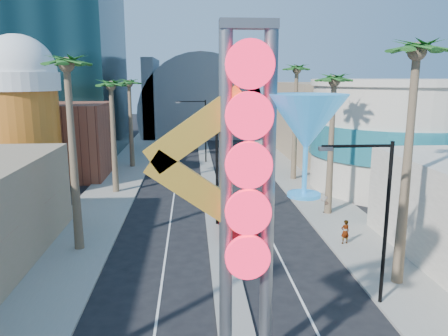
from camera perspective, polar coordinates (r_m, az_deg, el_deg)
sidewalk_west at (r=47.60m, az=-13.51°, el=-1.53°), size 5.00×100.00×0.15m
sidewalk_east at (r=48.31m, az=9.33°, el=-1.16°), size 5.00×100.00×0.15m
median at (r=49.93m, az=-2.14°, el=-0.59°), size 1.60×84.00×0.15m
brick_filler_west at (r=51.21m, az=-20.40°, el=3.45°), size 10.00×10.00×8.00m
filler_east at (r=61.63m, az=12.57°, el=6.15°), size 10.00×20.00×10.00m
beer_mug at (r=43.57m, az=-24.91°, el=6.84°), size 7.00×7.00×14.50m
turquoise_building at (r=45.62m, az=21.50°, el=4.00°), size 16.60×16.60×10.60m
canopy at (r=83.00m, az=-3.07°, el=7.34°), size 22.00×16.00×22.00m
neon_sign at (r=14.37m, az=6.29°, el=-2.43°), size 6.53×2.60×12.55m
streetlight_0 at (r=31.38m, az=0.05°, el=0.92°), size 3.79×0.25×8.00m
streetlight_1 at (r=55.06m, az=-2.99°, el=5.64°), size 3.79×0.25×8.00m
streetlight_2 at (r=21.43m, az=19.39°, el=-5.11°), size 3.45×0.25×8.00m
palm_1 at (r=27.68m, az=-19.79°, el=11.16°), size 2.40×2.40×12.70m
palm_2 at (r=41.38m, az=-14.54°, el=9.62°), size 2.40×2.40×11.20m
palm_3 at (r=53.23m, az=-12.28°, el=10.14°), size 2.40×2.40×11.20m
palm_5 at (r=23.37m, az=23.75°, el=11.95°), size 2.40×2.40×13.20m
palm_6 at (r=34.47m, az=14.17°, el=10.01°), size 2.40×2.40×11.70m
palm_7 at (r=46.01m, az=9.46°, el=11.70°), size 2.40×2.40×12.70m
red_pickup at (r=30.71m, az=1.72°, el=-7.34°), size 2.52×5.36×1.48m
pedestrian_a at (r=29.71m, az=15.54°, el=-8.02°), size 0.65×0.49×1.61m
pedestrian_b at (r=35.82m, az=13.25°, el=-4.24°), size 0.98×0.79×1.89m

